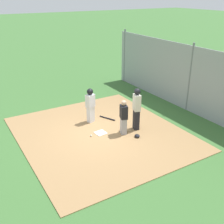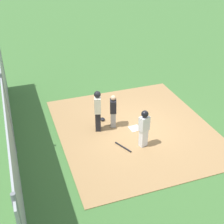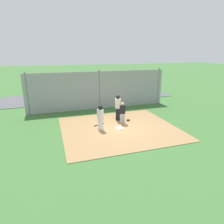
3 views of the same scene
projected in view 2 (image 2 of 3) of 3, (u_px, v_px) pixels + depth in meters
name	position (u px, v px, depth m)	size (l,w,h in m)	color
ground_plane	(135.00, 129.00, 13.40)	(140.00, 140.00, 0.00)	#3D6B33
dirt_infield	(135.00, 129.00, 13.40)	(7.20, 6.40, 0.03)	#9E774C
home_plate	(135.00, 128.00, 13.38)	(0.44, 0.44, 0.02)	white
catcher	(113.00, 111.00, 13.19)	(0.44, 0.36, 1.49)	#9E9EA3
umpire	(98.00, 110.00, 12.81)	(0.44, 0.37, 1.84)	black
runner	(144.00, 126.00, 11.91)	(0.37, 0.44, 1.59)	silver
baseball_bat	(123.00, 147.00, 12.23)	(0.06, 0.06, 0.85)	black
catcher_mask	(102.00, 119.00, 13.92)	(0.24, 0.20, 0.12)	black
baseball	(144.00, 125.00, 13.55)	(0.07, 0.07, 0.07)	white
backstop_fence	(9.00, 118.00, 11.16)	(12.00, 0.10, 3.35)	#93999E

